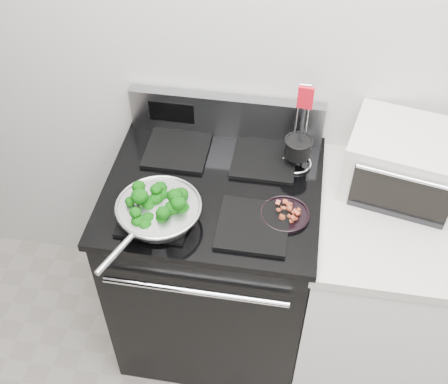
% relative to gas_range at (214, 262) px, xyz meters
% --- Properties ---
extents(back_wall, '(4.00, 0.02, 2.70)m').
position_rel_gas_range_xyz_m(back_wall, '(0.30, 0.34, 0.86)').
color(back_wall, beige).
rests_on(back_wall, ground).
extents(gas_range, '(0.79, 0.69, 1.13)m').
position_rel_gas_range_xyz_m(gas_range, '(0.00, 0.00, 0.00)').
color(gas_range, black).
rests_on(gas_range, floor).
extents(counter, '(0.62, 0.68, 0.92)m').
position_rel_gas_range_xyz_m(counter, '(0.68, -0.00, -0.03)').
color(counter, white).
rests_on(counter, floor).
extents(skillet, '(0.30, 0.45, 0.06)m').
position_rel_gas_range_xyz_m(skillet, '(-0.15, -0.20, 0.51)').
color(skillet, silver).
rests_on(skillet, gas_range).
extents(broccoli_pile, '(0.23, 0.23, 0.08)m').
position_rel_gas_range_xyz_m(broccoli_pile, '(-0.15, -0.20, 0.53)').
color(broccoli_pile, black).
rests_on(broccoli_pile, skillet).
extents(bacon_plate, '(0.17, 0.17, 0.04)m').
position_rel_gas_range_xyz_m(bacon_plate, '(0.27, -0.10, 0.48)').
color(bacon_plate, black).
rests_on(bacon_plate, gas_range).
extents(utensil_holder, '(0.12, 0.12, 0.36)m').
position_rel_gas_range_xyz_m(utensil_holder, '(0.29, 0.16, 0.53)').
color(utensil_holder, silver).
rests_on(utensil_holder, gas_range).
extents(toaster_oven, '(0.48, 0.40, 0.24)m').
position_rel_gas_range_xyz_m(toaster_oven, '(0.69, 0.14, 0.55)').
color(toaster_oven, beige).
rests_on(toaster_oven, counter).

